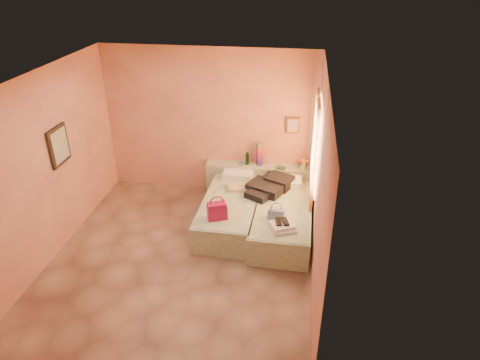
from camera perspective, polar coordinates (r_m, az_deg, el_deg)
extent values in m
plane|color=tan|center=(6.88, -7.64, -10.11)|extent=(4.50, 4.50, 0.00)
cube|color=#EDAA7E|center=(8.11, -4.04, 7.63)|extent=(4.00, 0.02, 2.80)
cube|color=#EDAA7E|center=(6.94, -24.50, 1.38)|extent=(0.02, 4.50, 2.80)
cube|color=#EDAA7E|center=(5.89, 10.53, -1.11)|extent=(0.02, 4.50, 2.80)
cube|color=silver|center=(5.61, -9.49, 12.98)|extent=(4.00, 4.50, 0.02)
cube|color=beige|center=(6.97, 10.30, 4.60)|extent=(0.02, 1.10, 1.40)
cube|color=orange|center=(6.98, 9.74, 1.50)|extent=(0.05, 0.55, 2.20)
cube|color=orange|center=(7.52, 9.74, 3.53)|extent=(0.05, 0.45, 2.20)
cube|color=#312415|center=(7.16, -23.02, 4.23)|extent=(0.04, 0.50, 0.60)
cube|color=#AB8239|center=(7.89, 7.06, 7.27)|extent=(0.25, 0.04, 0.30)
cube|color=#AEBC99|center=(8.27, 2.60, -0.06)|extent=(2.05, 0.30, 0.65)
cube|color=beige|center=(7.46, -1.17, -4.15)|extent=(0.93, 2.01, 0.50)
cube|color=beige|center=(7.26, 5.70, -5.27)|extent=(0.93, 2.01, 0.50)
cylinder|color=#123318|center=(8.11, 0.97, 2.89)|extent=(0.08, 0.08, 0.24)
cube|color=#A11347|center=(8.06, 2.61, 3.44)|extent=(0.13, 0.13, 0.43)
cylinder|color=#468164|center=(8.14, 0.19, 2.16)|extent=(0.14, 0.14, 0.03)
cube|color=#2A4E38|center=(8.03, 5.49, 1.62)|extent=(0.19, 0.16, 0.03)
cube|color=silver|center=(8.02, 8.41, 2.32)|extent=(0.24, 0.24, 0.26)
cube|color=#A11347|center=(6.74, -3.07, -4.09)|extent=(0.35, 0.28, 0.29)
cube|color=#C6B67F|center=(7.60, -0.17, -0.99)|extent=(0.39, 0.32, 0.06)
cube|color=black|center=(7.50, 3.91, -0.91)|extent=(0.85, 0.85, 0.20)
cube|color=#4456A3|center=(6.79, 4.82, -4.51)|extent=(0.26, 0.13, 0.16)
cube|color=white|center=(6.54, 5.78, -6.29)|extent=(0.44, 0.41, 0.10)
cube|color=black|center=(6.55, 5.59, -5.58)|extent=(0.20, 0.25, 0.02)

